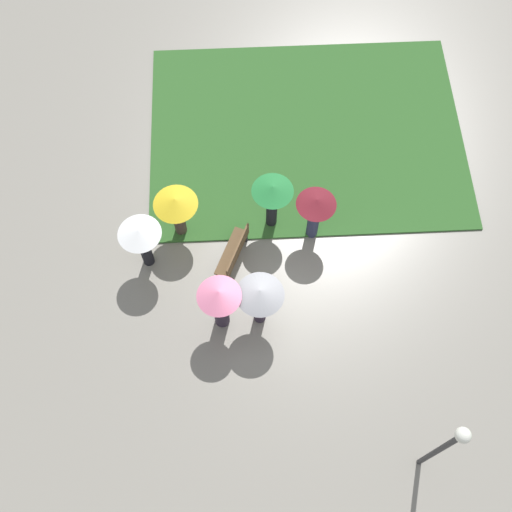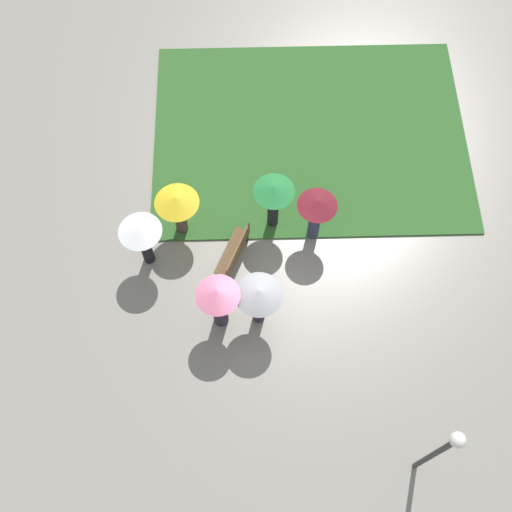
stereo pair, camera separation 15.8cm
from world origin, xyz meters
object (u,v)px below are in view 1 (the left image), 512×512
Objects in this scene: crowd_person_pink at (220,301)px; crowd_person_grey at (260,297)px; crowd_person_maroon at (315,209)px; lamp_post at (447,445)px; crowd_person_yellow at (176,207)px; crowd_person_white at (141,238)px; park_bench at (234,253)px; crowd_person_green at (272,196)px.

crowd_person_grey is at bearing 78.89° from crowd_person_pink.
crowd_person_maroon is at bearing 121.03° from crowd_person_pink.
lamp_post is 2.05× the size of crowd_person_maroon.
crowd_person_grey is 1.08× the size of crowd_person_yellow.
crowd_person_white is 1.04× the size of crowd_person_yellow.
crowd_person_yellow is at bearing 87.34° from crowd_person_grey.
park_bench is at bearing 69.35° from crowd_person_grey.
crowd_person_white is (-0.07, -2.36, 0.92)m from park_bench.
crowd_person_green reaches higher than crowd_person_white.
crowd_person_pink is at bearing -129.50° from lamp_post.
crowd_person_white is 3.48m from crowd_person_grey.
park_bench is at bearing -142.61° from lamp_post.
crowd_person_green is at bearing -133.79° from crowd_person_white.
park_bench is 1.86m from crowd_person_green.
crowd_person_white reaches higher than park_bench.
lamp_post is 1.95× the size of crowd_person_green.
lamp_post reaches higher than crowd_person_green.
crowd_person_maroon is (-2.46, 1.58, -0.12)m from crowd_person_grey.
crowd_person_green is 2.88m from crowd_person_grey.
crowd_person_maroon is (0.24, 3.67, 0.00)m from crowd_person_yellow.
crowd_person_pink is 1.10× the size of crowd_person_white.
crowd_person_yellow is at bearing -105.23° from crowd_person_white.
crowd_person_pink is at bearing 11.78° from park_bench.
crowd_person_pink reaches higher than crowd_person_white.
park_bench is at bearing 154.84° from crowd_person_pink.
lamp_post is at bearing 37.39° from crowd_person_pink.
crowd_person_maroon is (0.38, 1.12, -0.10)m from crowd_person_green.
crowd_person_pink is 3.59m from crowd_person_maroon.
lamp_post reaches higher than crowd_person_maroon.
crowd_person_green is 1.11× the size of crowd_person_yellow.
crowd_person_green is at bearing -56.23° from crowd_person_maroon.
crowd_person_white is at bearing -67.98° from park_bench.
crowd_person_white is at bearing 108.56° from crowd_person_grey.
crowd_person_green is 2.56m from crowd_person_yellow.
crowd_person_pink is (1.76, -0.38, 0.97)m from park_bench.
crowd_person_pink is at bearing -72.37° from crowd_person_green.
crowd_person_yellow is (-2.70, -2.08, -0.12)m from crowd_person_grey.
park_bench is 2.04m from crowd_person_pink.
park_bench is at bearing -23.03° from crowd_person_yellow.
crowd_person_grey is at bearing 20.00° from crowd_person_maroon.
crowd_person_yellow is at bearing -41.04° from crowd_person_maroon.
crowd_person_grey is at bearing 178.13° from crowd_person_white.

